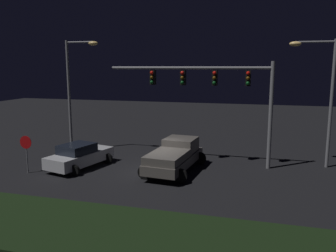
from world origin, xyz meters
The scene contains 8 objects.
ground_plane centered at (0.00, 0.00, 0.00)m, with size 80.00×80.00×0.00m, color black.
grass_median centered at (0.00, -7.76, 0.05)m, with size 21.60×4.52×0.10m, color black.
pickup_truck centered at (1.03, 0.57, 1.00)m, with size 3.23×5.57×1.80m.
car_sedan centered at (-4.85, -0.35, 0.74)m, with size 3.15×4.70×1.51m.
traffic_signal_gantry centered at (3.06, 2.50, 5.03)m, with size 10.32×0.56×6.50m.
street_lamp_left centered at (-7.19, 3.47, 5.06)m, with size 2.52×0.44×8.03m.
street_lamp_right centered at (9.38, 3.76, 4.94)m, with size 2.71×0.44×7.79m.
stop_sign centered at (-7.23, -2.20, 1.56)m, with size 0.76×0.08×2.23m.
Camera 1 is at (5.91, -18.90, 6.17)m, focal length 36.95 mm.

